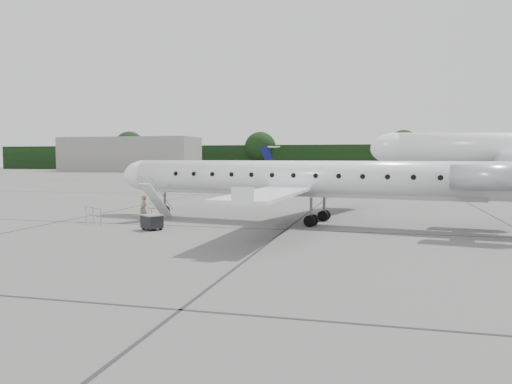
% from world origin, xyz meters
% --- Properties ---
extents(ground, '(320.00, 320.00, 0.00)m').
position_xyz_m(ground, '(0.00, 0.00, 0.00)').
color(ground, slate).
rests_on(ground, ground).
extents(treeline, '(260.00, 4.00, 8.00)m').
position_xyz_m(treeline, '(0.00, 130.00, 4.00)').
color(treeline, black).
rests_on(treeline, ground).
extents(terminal_building, '(40.00, 14.00, 10.00)m').
position_xyz_m(terminal_building, '(-70.00, 110.00, 5.00)').
color(terminal_building, gray).
rests_on(terminal_building, ground).
extents(main_regional_jet, '(33.95, 26.90, 7.87)m').
position_xyz_m(main_regional_jet, '(-2.86, 7.38, 3.94)').
color(main_regional_jet, white).
rests_on(main_regional_jet, ground).
extents(airstair, '(1.26, 2.62, 2.47)m').
position_xyz_m(airstair, '(-12.51, 6.56, 1.23)').
color(airstair, white).
rests_on(airstair, ground).
extents(passenger, '(0.74, 0.66, 1.70)m').
position_xyz_m(passenger, '(-12.74, 5.17, 0.85)').
color(passenger, brown).
rests_on(passenger, ground).
extents(safety_railing, '(1.87, 1.29, 1.00)m').
position_xyz_m(safety_railing, '(-15.51, 3.76, 0.50)').
color(safety_railing, '#969A9E').
rests_on(safety_railing, ground).
extents(baggage_cart, '(1.39, 1.33, 0.95)m').
position_xyz_m(baggage_cart, '(-10.67, 2.09, 0.47)').
color(baggage_cart, black).
rests_on(baggage_cart, ground).
extents(bg_regional_left, '(27.16, 22.61, 6.16)m').
position_xyz_m(bg_regional_left, '(-28.71, 59.30, 3.08)').
color(bg_regional_left, white).
rests_on(bg_regional_left, ground).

